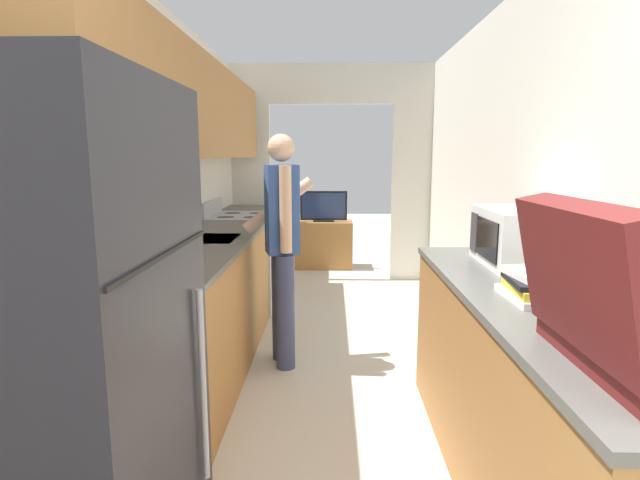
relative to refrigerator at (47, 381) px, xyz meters
The scene contains 13 objects.
wall_left 1.95m from the refrigerator, 99.60° to the left, with size 0.38×7.60×2.50m.
wall_right 2.44m from the refrigerator, 33.81° to the left, with size 0.06×7.60×2.50m.
wall_far_with_doorway 4.67m from the refrigerator, 80.04° to the left, with size 2.73×0.06×2.50m.
counter_left 2.21m from the refrigerator, 91.61° to the left, with size 0.62×4.02×0.91m.
counter_right 1.84m from the refrigerator, 22.06° to the left, with size 0.62×2.19×0.91m.
refrigerator is the anchor object (origin of this frame).
range_oven 3.45m from the refrigerator, 90.88° to the left, with size 0.66×0.74×1.05m.
person 2.12m from the refrigerator, 77.25° to the left, with size 0.52×0.44×1.61m.
suitcase 1.61m from the refrigerator, ahead, with size 0.48×0.61×0.45m.
microwave 2.18m from the refrigerator, 35.20° to the left, with size 0.35×0.54×0.29m.
book_stack 1.74m from the refrigerator, 20.89° to the left, with size 0.25×0.33×0.11m.
tv_cabinet 5.28m from the refrigerator, 82.26° to the left, with size 0.75×0.42×0.62m.
television 5.21m from the refrigerator, 82.20° to the left, with size 0.61×0.16×0.40m.
Camera 1 is at (0.01, -0.64, 1.47)m, focal length 28.00 mm.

